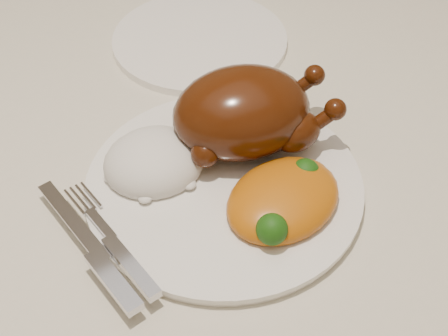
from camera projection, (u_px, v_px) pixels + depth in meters
dining_table at (103, 241)px, 0.72m from camera, size 1.60×0.90×0.76m
tablecloth at (93, 199)px, 0.67m from camera, size 1.73×1.03×0.18m
dinner_plate at (224, 186)px, 0.63m from camera, size 0.30×0.30×0.01m
side_plate at (200, 40)px, 0.82m from camera, size 0.24×0.24×0.01m
roast_chicken at (246, 112)px, 0.64m from camera, size 0.19×0.15×0.09m
rice_mound at (154, 162)px, 0.63m from camera, size 0.12×0.11×0.05m
mac_and_cheese at (285, 197)px, 0.60m from camera, size 0.14×0.12×0.05m
cutlery at (108, 255)px, 0.56m from camera, size 0.04×0.18×0.01m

